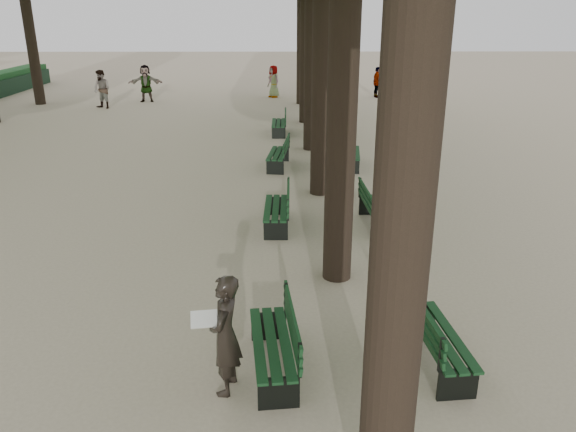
{
  "coord_description": "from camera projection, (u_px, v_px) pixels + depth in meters",
  "views": [
    {
      "loc": [
        0.5,
        -6.34,
        4.67
      ],
      "look_at": [
        0.6,
        3.0,
        1.2
      ],
      "focal_mm": 35.0,
      "sensor_mm": 36.0,
      "label": 1
    }
  ],
  "objects": [
    {
      "name": "ground",
      "position": [
        246.0,
        377.0,
        7.57
      ],
      "size": [
        120.0,
        120.0,
        0.0
      ],
      "primitive_type": "plane",
      "color": "tan",
      "rests_on": "ground"
    },
    {
      "name": "bench_left_0",
      "position": [
        273.0,
        353.0,
        7.61
      ],
      "size": [
        0.75,
        1.85,
        0.92
      ],
      "color": "black",
      "rests_on": "ground"
    },
    {
      "name": "bench_left_1",
      "position": [
        277.0,
        215.0,
        12.67
      ],
      "size": [
        0.6,
        1.81,
        0.92
      ],
      "color": "black",
      "rests_on": "ground"
    },
    {
      "name": "bench_left_2",
      "position": [
        278.0,
        159.0,
        17.4
      ],
      "size": [
        0.76,
        1.85,
        0.92
      ],
      "color": "black",
      "rests_on": "ground"
    },
    {
      "name": "bench_left_3",
      "position": [
        279.0,
        127.0,
        21.99
      ],
      "size": [
        0.58,
        1.8,
        0.92
      ],
      "color": "black",
      "rests_on": "ground"
    },
    {
      "name": "bench_right_0",
      "position": [
        437.0,
        346.0,
        7.77
      ],
      "size": [
        0.74,
        1.85,
        0.92
      ],
      "color": "black",
      "rests_on": "ground"
    },
    {
      "name": "bench_right_1",
      "position": [
        377.0,
        215.0,
        12.69
      ],
      "size": [
        0.65,
        1.82,
        0.92
      ],
      "color": "black",
      "rests_on": "ground"
    },
    {
      "name": "bench_right_2",
      "position": [
        351.0,
        158.0,
        17.47
      ],
      "size": [
        0.76,
        1.85,
        0.92
      ],
      "color": "black",
      "rests_on": "ground"
    },
    {
      "name": "bench_right_3",
      "position": [
        337.0,
        128.0,
        21.95
      ],
      "size": [
        0.6,
        1.81,
        0.92
      ],
      "color": "black",
      "rests_on": "ground"
    },
    {
      "name": "man_with_map",
      "position": [
        225.0,
        335.0,
        7.04
      ],
      "size": [
        0.65,
        0.7,
        1.63
      ],
      "color": "black",
      "rests_on": "ground"
    },
    {
      "name": "pedestrian_b",
      "position": [
        400.0,
        85.0,
        30.1
      ],
      "size": [
        0.44,
        1.02,
        1.52
      ],
      "primitive_type": "imported",
      "rotation": [
        0.0,
        0.0,
        1.43
      ],
      "color": "#262628",
      "rests_on": "ground"
    },
    {
      "name": "pedestrian_e",
      "position": [
        146.0,
        83.0,
        29.42
      ],
      "size": [
        1.79,
        0.54,
        1.9
      ],
      "primitive_type": "imported",
      "rotation": [
        0.0,
        0.0,
        0.09
      ],
      "color": "#262628",
      "rests_on": "ground"
    },
    {
      "name": "pedestrian_c",
      "position": [
        377.0,
        82.0,
        30.82
      ],
      "size": [
        0.52,
        1.01,
        1.65
      ],
      "primitive_type": "imported",
      "rotation": [
        0.0,
        0.0,
        1.77
      ],
      "color": "#262628",
      "rests_on": "ground"
    },
    {
      "name": "pedestrian_a",
      "position": [
        102.0,
        89.0,
        27.44
      ],
      "size": [
        0.97,
        0.74,
        1.86
      ],
      "primitive_type": "imported",
      "rotation": [
        0.0,
        0.0,
        5.81
      ],
      "color": "#262628",
      "rests_on": "ground"
    },
    {
      "name": "pedestrian_d",
      "position": [
        274.0,
        81.0,
        30.91
      ],
      "size": [
        0.79,
        0.88,
        1.73
      ],
      "primitive_type": "imported",
      "rotation": [
        0.0,
        0.0,
        5.37
      ],
      "color": "#262628",
      "rests_on": "ground"
    }
  ]
}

